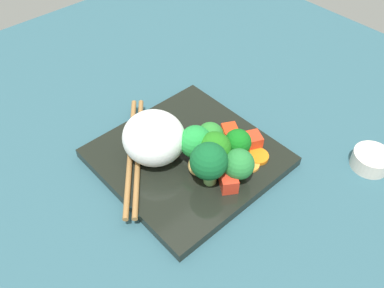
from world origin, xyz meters
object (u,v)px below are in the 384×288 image
square_plate (187,157)px  rice_mound (154,138)px  carrot_slice_4 (200,141)px  sauce_cup (371,160)px  chopstick_pair (134,153)px  broccoli_floret_3 (210,136)px

square_plate → rice_mound: rice_mound is taller
carrot_slice_4 → sauce_cup: 25.12cm
square_plate → carrot_slice_4: size_ratio=9.18×
rice_mound → chopstick_pair: bearing=40.9°
chopstick_pair → sauce_cup: (-23.56, -25.08, -0.65)cm
rice_mound → broccoli_floret_3: bearing=-123.9°
carrot_slice_4 → chopstick_pair: (4.40, 8.84, 0.18)cm
square_plate → broccoli_floret_3: (-1.75, -2.77, 3.81)cm
rice_mound → chopstick_pair: 4.63cm
square_plate → broccoli_floret_3: 5.02cm
broccoli_floret_3 → carrot_slice_4: bearing=-5.1°
broccoli_floret_3 → carrot_slice_4: size_ratio=2.04×
square_plate → sauce_cup: (-18.51, -19.22, 0.48)cm
broccoli_floret_3 → sauce_cup: broccoli_floret_3 is taller
square_plate → sauce_cup: bearing=-133.9°
square_plate → chopstick_pair: size_ratio=1.22×
sauce_cup → carrot_slice_4: bearing=40.3°
square_plate → rice_mound: 6.51cm
rice_mound → carrot_slice_4: bearing=-106.7°
chopstick_pair → broccoli_floret_3: bearing=90.6°
rice_mound → sauce_cup: bearing=-132.6°
square_plate → rice_mound: size_ratio=2.66×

